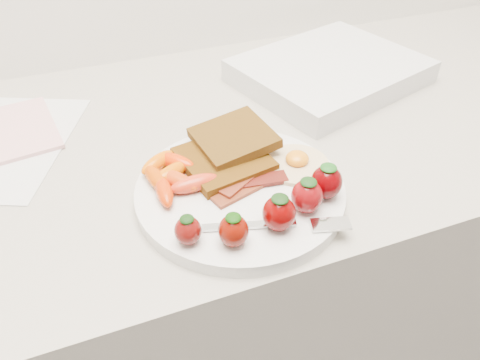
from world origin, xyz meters
name	(u,v)px	position (x,y,z in m)	size (l,w,h in m)	color
counter	(209,308)	(0.00, 1.70, 0.45)	(2.00, 0.60, 0.90)	gray
plate	(240,191)	(0.01, 1.54, 0.91)	(0.27, 0.27, 0.02)	silver
toast_lower	(224,160)	(0.01, 1.59, 0.93)	(0.11, 0.11, 0.01)	#452A0A
toast_upper	(234,138)	(0.03, 1.62, 0.94)	(0.10, 0.10, 0.01)	#3A2104
fried_egg	(297,163)	(0.10, 1.55, 0.92)	(0.11, 0.11, 0.02)	white
bacon_strips	(247,183)	(0.02, 1.54, 0.92)	(0.11, 0.07, 0.01)	#4E0F11
baby_carrots	(172,176)	(-0.07, 1.58, 0.93)	(0.10, 0.12, 0.02)	#D65A00
strawberries	(280,205)	(0.03, 1.47, 0.94)	(0.22, 0.07, 0.05)	#580A08
fork	(286,225)	(0.04, 1.45, 0.92)	(0.17, 0.07, 0.00)	silver
notepad	(17,130)	(-0.26, 1.81, 0.91)	(0.11, 0.16, 0.01)	#D79C9F
appliance	(330,71)	(0.28, 1.78, 0.92)	(0.31, 0.25, 0.04)	silver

